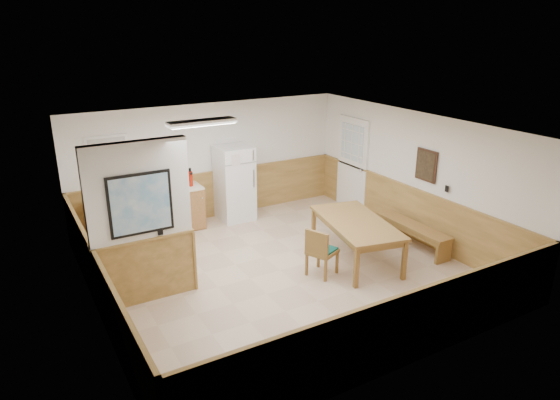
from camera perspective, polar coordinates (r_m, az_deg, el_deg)
ground at (r=8.73m, az=0.02°, el=-8.05°), size 6.00×6.00×0.00m
ceiling at (r=7.89m, az=0.03°, el=8.27°), size 6.00×6.00×0.02m
back_wall at (r=10.82m, az=-7.94°, el=4.37°), size 6.00×0.02×2.50m
right_wall at (r=9.99m, az=15.13°, el=2.61°), size 0.02×6.00×2.50m
left_wall at (r=7.32m, az=-20.86°, el=-4.25°), size 0.02×6.00×2.50m
wainscot_back at (r=11.01m, az=-7.72°, el=0.58°), size 6.00×0.04×1.00m
wainscot_right at (r=10.21m, az=14.68°, el=-1.44°), size 0.04×6.00×1.00m
wainscot_left at (r=7.64m, az=-20.03°, el=-9.39°), size 0.04×6.00×1.00m
partition_wall at (r=7.63m, az=-15.57°, el=-2.84°), size 1.50×0.20×2.50m
kitchen_counter at (r=10.39m, az=-13.24°, el=-1.17°), size 2.20×0.61×1.00m
exterior_door at (r=11.39m, az=8.24°, el=4.08°), size 0.07×1.02×2.15m
kitchen_window at (r=10.16m, az=-19.01°, el=4.24°), size 0.80×0.04×1.00m
wall_painting at (r=9.69m, az=16.37°, el=3.82°), size 0.04×0.50×0.60m
fluorescent_fixture at (r=8.72m, az=-8.93°, el=8.75°), size 1.20×0.30×0.09m
refrigerator at (r=10.75m, az=-5.23°, el=1.93°), size 0.72×0.72×1.61m
dining_table at (r=8.94m, az=8.71°, el=-2.91°), size 1.38×2.15×0.75m
dining_bench at (r=9.82m, az=14.92°, el=-3.28°), size 0.38×1.69×0.45m
dining_chair at (r=8.36m, az=4.55°, el=-5.64°), size 0.71×0.61×0.85m
fire_extinguisher at (r=10.33m, az=-10.21°, el=2.47°), size 0.12×0.12×0.38m
soap_bottle at (r=10.04m, az=-18.46°, el=0.83°), size 0.08×0.08×0.19m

